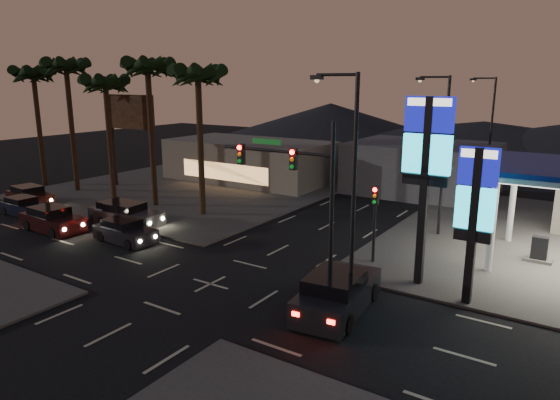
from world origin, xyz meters
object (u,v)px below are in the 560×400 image
Objects in this scene: pylon_sign_short at (475,203)px; car_lane_a_rear at (23,207)px; suv_station at (337,293)px; car_lane_b_mid at (121,214)px; pylon_sign_tall at (427,154)px; car_lane_a_mid at (52,220)px; car_lane_b_rear at (29,196)px; traffic_signal_mast at (298,181)px; car_lane_b_front at (128,215)px; car_lane_a_front at (125,232)px.

pylon_sign_short is 31.54m from car_lane_a_rear.
suv_station is at bearing -140.04° from pylon_sign_short.
pylon_sign_tall is at bearing 2.51° from car_lane_b_mid.
car_lane_a_mid is 21.18m from suv_station.
pylon_sign_tall is 31.81m from car_lane_b_rear.
suv_station is (29.29, -3.58, 0.14)m from car_lane_b_rear.
car_lane_a_rear is (-28.71, -3.20, -5.77)m from pylon_sign_tall.
car_lane_b_mid is at bearing 54.20° from car_lane_a_mid.
suv_station is at bearing -3.35° from car_lane_a_rear.
traffic_signal_mast is (-7.24, -2.51, 0.57)m from pylon_sign_short.
suv_station is (-1.99, -4.76, -5.56)m from pylon_sign_tall.
pylon_sign_short is 7.69m from traffic_signal_mast.
pylon_sign_tall is at bearing 158.20° from pylon_sign_short.
car_lane_a_mid is 1.02× the size of car_lane_b_mid.
pylon_sign_tall is at bearing 2.17° from car_lane_b_rear.
car_lane_a_mid is at bearing -125.80° from car_lane_b_mid.
pylon_sign_short is at bearing 0.32° from car_lane_b_rear.
pylon_sign_tall is 2.18× the size of car_lane_a_rear.
car_lane_b_front is at bearing 1.52° from car_lane_b_mid.
car_lane_b_mid is (2.53, 3.51, -0.01)m from car_lane_a_mid.
suv_station is (18.65, -3.86, 0.10)m from car_lane_b_mid.
pylon_sign_short is at bearing 7.58° from car_lane_a_mid.
car_lane_a_front is at bearing -0.78° from car_lane_a_rear.
traffic_signal_mast is at bearing -9.32° from car_lane_b_mid.
car_lane_b_front is (8.85, 2.31, 0.11)m from car_lane_a_rear.
car_lane_b_rear is (-10.64, -0.28, -0.03)m from car_lane_b_mid.
car_lane_b_front reaches higher than car_lane_a_front.
pylon_sign_short is 1.60× the size of car_lane_a_front.
suv_station is at bearing -0.94° from car_lane_a_mid.
car_lane_b_front is (-19.86, -0.88, -5.66)m from pylon_sign_tall.
car_lane_a_rear is at bearing -164.14° from car_lane_b_mid.
pylon_sign_tall is 1.60× the size of suv_station.
suv_station reaches higher than car_lane_a_mid.
car_lane_b_rear is (-31.28, -1.19, -5.69)m from pylon_sign_tall.
pylon_sign_tall reaches higher than car_lane_a_rear.
car_lane_a_mid is at bearing 179.06° from suv_station.
pylon_sign_short is 20.32m from car_lane_a_front.
traffic_signal_mast is 15.99m from car_lane_b_front.
car_lane_b_rear is (-14.00, 2.17, 0.05)m from car_lane_a_front.
pylon_sign_tall is at bearing 2.55° from car_lane_b_front.
car_lane_b_rear is 0.85× the size of suv_station.
pylon_sign_short is at bearing 19.13° from traffic_signal_mast.
car_lane_a_mid is at bearing -133.12° from car_lane_b_front.
car_lane_a_mid reaches higher than car_lane_a_front.
car_lane_a_front is at bearing -8.80° from car_lane_b_rear.
car_lane_b_front reaches higher than car_lane_b_rear.
pylon_sign_tall reaches higher than car_lane_b_front.
suv_station is at bearing -24.43° from traffic_signal_mast.
car_lane_a_rear is at bearing -38.04° from car_lane_b_rear.
car_lane_a_front is at bearing -36.12° from car_lane_b_mid.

